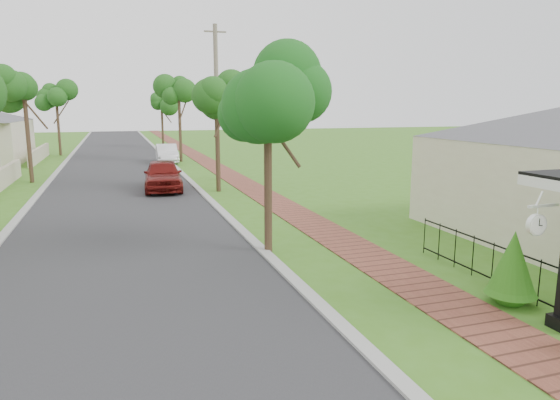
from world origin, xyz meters
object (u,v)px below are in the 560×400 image
parked_car_red (163,175)px  station_clock (537,223)px  near_tree (268,100)px  utility_pole (217,103)px  parked_car_white (167,154)px

parked_car_red → station_clock: 18.49m
parked_car_red → near_tree: near_tree is taller
near_tree → station_clock: (3.26, -6.08, -2.25)m
parked_car_red → utility_pole: (3.30, 2.86, 3.50)m
parked_car_red → near_tree: bearing=-76.9°
parked_car_red → near_tree: (1.80, -11.67, 3.45)m
station_clock → utility_pole: bearing=94.9°
parked_car_white → station_clock: (3.66, -29.89, 1.28)m
parked_car_red → near_tree: 12.30m
parked_car_red → parked_car_white: 12.23m
parked_car_white → near_tree: 24.08m
station_clock → parked_car_white: bearing=97.0°
parked_car_red → station_clock: size_ratio=6.47×
parked_car_red → utility_pole: size_ratio=0.52×
parked_car_red → station_clock: station_clock is taller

